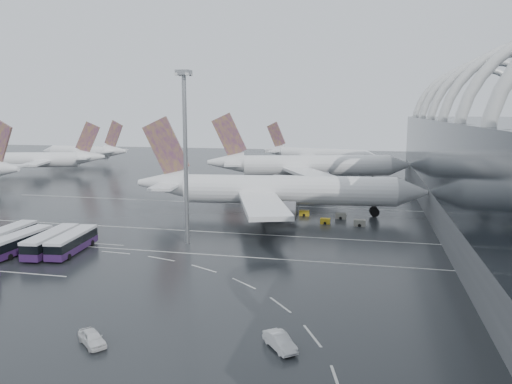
% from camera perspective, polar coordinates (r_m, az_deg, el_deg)
% --- Properties ---
extents(ground, '(420.00, 420.00, 0.00)m').
position_cam_1_polar(ground, '(81.06, -8.58, -6.47)').
color(ground, black).
rests_on(ground, ground).
extents(lane_marking_near, '(120.00, 0.25, 0.01)m').
position_cam_1_polar(lane_marking_near, '(79.27, -9.11, -6.84)').
color(lane_marking_near, beige).
rests_on(lane_marking_near, ground).
extents(lane_marking_mid, '(120.00, 0.25, 0.01)m').
position_cam_1_polar(lane_marking_mid, '(91.96, -5.87, -4.52)').
color(lane_marking_mid, beige).
rests_on(lane_marking_mid, ground).
extents(lane_marking_far, '(120.00, 0.25, 0.01)m').
position_cam_1_polar(lane_marking_far, '(118.23, -1.56, -1.38)').
color(lane_marking_far, beige).
rests_on(lane_marking_far, ground).
extents(bus_bay_line_north, '(28.00, 0.25, 0.01)m').
position_cam_1_polar(bus_bay_line_north, '(92.32, -22.66, -5.15)').
color(bus_bay_line_north, beige).
rests_on(bus_bay_line_north, ground).
extents(airliner_main, '(61.26, 53.40, 20.73)m').
position_cam_1_polar(airliner_main, '(105.24, 2.06, 0.16)').
color(airliner_main, white).
rests_on(airliner_main, ground).
extents(airliner_gate_b, '(60.80, 53.88, 21.36)m').
position_cam_1_polar(airliner_gate_b, '(150.91, 5.74, 2.94)').
color(airliner_gate_b, white).
rests_on(airliner_gate_b, ground).
extents(airliner_gate_c, '(48.25, 43.87, 17.43)m').
position_cam_1_polar(airliner_gate_c, '(201.71, 6.95, 4.23)').
color(airliner_gate_c, white).
rests_on(airliner_gate_c, ground).
extents(jet_remote_mid, '(41.20, 33.48, 18.19)m').
position_cam_1_polar(jet_remote_mid, '(191.67, -22.75, 3.41)').
color(jet_remote_mid, white).
rests_on(jet_remote_mid, ground).
extents(jet_remote_far, '(41.70, 33.65, 18.14)m').
position_cam_1_polar(jet_remote_far, '(220.73, -18.94, 4.31)').
color(jet_remote_far, white).
rests_on(jet_remote_far, ground).
extents(bus_row_near_a, '(3.64, 13.26, 3.23)m').
position_cam_1_polar(bus_row_near_a, '(89.71, -26.73, -4.67)').
color(bus_row_near_a, '#2F1543').
rests_on(bus_row_near_a, ground).
extents(bus_row_near_b, '(3.13, 12.51, 3.07)m').
position_cam_1_polar(bus_row_near_b, '(86.18, -25.36, -5.17)').
color(bus_row_near_b, '#2F1543').
rests_on(bus_row_near_b, ground).
extents(bus_row_near_c, '(4.20, 13.13, 3.18)m').
position_cam_1_polar(bus_row_near_c, '(84.27, -22.36, -5.24)').
color(bus_row_near_c, '#2F1543').
rests_on(bus_row_near_c, ground).
extents(bus_row_near_d, '(4.21, 12.69, 3.07)m').
position_cam_1_polar(bus_row_near_d, '(83.00, -20.25, -5.37)').
color(bus_row_near_d, '#2F1543').
rests_on(bus_row_near_d, ground).
extents(van_curve_b, '(4.22, 3.92, 1.40)m').
position_cam_1_polar(van_curve_b, '(51.30, -18.23, -15.56)').
color(van_curve_b, silver).
rests_on(van_curve_b, ground).
extents(van_curve_c, '(3.92, 4.43, 1.45)m').
position_cam_1_polar(van_curve_c, '(48.27, 2.75, -16.68)').
color(van_curve_c, silver).
rests_on(van_curve_c, ground).
extents(floodlight_mast, '(2.16, 2.16, 28.20)m').
position_cam_1_polar(floodlight_mast, '(81.56, -8.11, 6.29)').
color(floodlight_mast, gray).
rests_on(floodlight_mast, ground).
extents(gse_cart_belly_a, '(1.92, 1.13, 1.05)m').
position_cam_1_polar(gse_cart_belly_a, '(98.65, 7.92, -3.30)').
color(gse_cart_belly_a, '#B28F17').
rests_on(gse_cart_belly_a, ground).
extents(gse_cart_belly_b, '(2.18, 1.29, 1.19)m').
position_cam_1_polar(gse_cart_belly_b, '(103.56, 9.67, -2.70)').
color(gse_cart_belly_b, slate).
rests_on(gse_cart_belly_b, ground).
extents(gse_cart_belly_d, '(2.24, 1.32, 1.22)m').
position_cam_1_polar(gse_cart_belly_d, '(97.75, 11.76, -3.48)').
color(gse_cart_belly_d, slate).
rests_on(gse_cart_belly_d, ground).
extents(gse_cart_belly_e, '(2.06, 1.22, 1.12)m').
position_cam_1_polar(gse_cart_belly_e, '(105.62, 5.54, -2.40)').
color(gse_cart_belly_e, '#B28F17').
rests_on(gse_cart_belly_e, ground).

